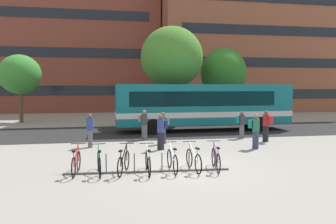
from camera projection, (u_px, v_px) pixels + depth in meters
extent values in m
plane|color=gray|center=(186.00, 168.00, 12.08)|extent=(200.00, 200.00, 0.00)
cube|color=#232326|center=(152.00, 132.00, 21.89)|extent=(80.00, 7.20, 0.01)
cube|color=#0F6070|center=(203.00, 104.00, 22.39)|extent=(12.06, 2.82, 2.70)
cube|color=silver|center=(203.00, 113.00, 22.44)|extent=(12.08, 2.84, 0.36)
cube|color=black|center=(276.00, 88.00, 23.38)|extent=(1.05, 2.32, 0.40)
cube|color=black|center=(282.00, 99.00, 23.56)|extent=(0.13, 2.19, 1.40)
cube|color=black|center=(194.00, 98.00, 23.51)|extent=(9.84, 0.28, 0.97)
cube|color=black|center=(205.00, 99.00, 21.08)|extent=(9.84, 0.28, 0.97)
cylinder|color=black|center=(246.00, 121.00, 24.36)|extent=(1.01, 0.32, 1.00)
cylinder|color=black|center=(261.00, 124.00, 22.10)|extent=(1.01, 0.32, 1.00)
cylinder|color=black|center=(148.00, 123.00, 22.88)|extent=(1.01, 0.32, 1.00)
cylinder|color=black|center=(153.00, 127.00, 20.62)|extent=(1.01, 0.32, 1.00)
cube|color=#47474C|center=(148.00, 172.00, 11.48)|extent=(5.85, 0.41, 0.06)
cylinder|color=#47474C|center=(77.00, 165.00, 11.16)|extent=(0.04, 0.04, 0.70)
cylinder|color=#47474C|center=(106.00, 164.00, 11.28)|extent=(0.04, 0.04, 0.70)
cylinder|color=#47474C|center=(134.00, 163.00, 11.40)|extent=(0.04, 0.04, 0.70)
cylinder|color=#47474C|center=(162.00, 162.00, 11.52)|extent=(0.04, 0.04, 0.70)
cylinder|color=#47474C|center=(189.00, 162.00, 11.63)|extent=(0.04, 0.04, 0.70)
cylinder|color=#47474C|center=(215.00, 161.00, 11.75)|extent=(0.04, 0.04, 0.70)
torus|color=black|center=(79.00, 161.00, 11.76)|extent=(0.09, 0.71, 0.70)
torus|color=black|center=(74.00, 168.00, 10.75)|extent=(0.09, 0.71, 0.70)
cube|color=red|center=(76.00, 155.00, 11.25)|extent=(0.10, 0.92, 0.58)
cylinder|color=red|center=(74.00, 159.00, 10.83)|extent=(0.03, 0.03, 0.55)
cube|color=black|center=(74.00, 151.00, 10.81)|extent=(0.11, 0.23, 0.05)
cylinder|color=red|center=(78.00, 152.00, 11.72)|extent=(0.03, 0.03, 0.65)
cylinder|color=black|center=(78.00, 144.00, 11.69)|extent=(0.52, 0.06, 0.03)
torus|color=black|center=(98.00, 161.00, 11.72)|extent=(0.10, 0.71, 0.70)
torus|color=black|center=(100.00, 168.00, 10.73)|extent=(0.10, 0.71, 0.70)
cube|color=#1E7F38|center=(99.00, 155.00, 11.22)|extent=(0.11, 0.92, 0.58)
cylinder|color=#1E7F38|center=(100.00, 159.00, 10.81)|extent=(0.03, 0.03, 0.55)
cube|color=black|center=(99.00, 151.00, 10.79)|extent=(0.12, 0.23, 0.05)
cylinder|color=#1E7F38|center=(98.00, 152.00, 11.67)|extent=(0.03, 0.03, 0.65)
cylinder|color=black|center=(98.00, 144.00, 11.65)|extent=(0.52, 0.07, 0.03)
torus|color=black|center=(127.00, 160.00, 11.83)|extent=(0.23, 0.69, 0.70)
torus|color=black|center=(120.00, 167.00, 10.82)|extent=(0.23, 0.69, 0.70)
cube|color=black|center=(124.00, 155.00, 11.32)|extent=(0.28, 0.89, 0.58)
cylinder|color=black|center=(121.00, 159.00, 10.90)|extent=(0.04, 0.04, 0.55)
cube|color=black|center=(121.00, 151.00, 10.88)|extent=(0.16, 0.24, 0.05)
cylinder|color=black|center=(127.00, 152.00, 11.79)|extent=(0.04, 0.04, 0.65)
cylinder|color=black|center=(127.00, 143.00, 11.76)|extent=(0.51, 0.17, 0.03)
torus|color=black|center=(147.00, 160.00, 11.84)|extent=(0.06, 0.70, 0.70)
torus|color=black|center=(149.00, 167.00, 10.84)|extent=(0.06, 0.70, 0.70)
cube|color=silver|center=(148.00, 154.00, 11.34)|extent=(0.05, 0.92, 0.58)
cylinder|color=silver|center=(149.00, 159.00, 10.92)|extent=(0.03, 0.03, 0.55)
cube|color=black|center=(149.00, 151.00, 10.89)|extent=(0.11, 0.22, 0.05)
cylinder|color=silver|center=(147.00, 152.00, 11.80)|extent=(0.03, 0.03, 0.65)
cylinder|color=black|center=(147.00, 143.00, 11.77)|extent=(0.52, 0.04, 0.03)
torus|color=black|center=(169.00, 158.00, 12.13)|extent=(0.06, 0.70, 0.70)
torus|color=black|center=(175.00, 165.00, 11.13)|extent=(0.06, 0.70, 0.70)
cube|color=silver|center=(172.00, 153.00, 11.62)|extent=(0.05, 0.92, 0.58)
cylinder|color=silver|center=(175.00, 157.00, 11.21)|extent=(0.03, 0.03, 0.55)
cube|color=black|center=(175.00, 149.00, 11.19)|extent=(0.11, 0.22, 0.05)
cylinder|color=silver|center=(169.00, 150.00, 12.08)|extent=(0.03, 0.03, 0.65)
cylinder|color=black|center=(169.00, 142.00, 12.06)|extent=(0.52, 0.04, 0.03)
torus|color=black|center=(189.00, 158.00, 12.23)|extent=(0.09, 0.71, 0.70)
torus|color=black|center=(198.00, 164.00, 11.24)|extent=(0.09, 0.71, 0.70)
cube|color=#B7BABF|center=(193.00, 152.00, 11.73)|extent=(0.09, 0.92, 0.58)
cylinder|color=#B7BABF|center=(197.00, 156.00, 11.32)|extent=(0.03, 0.03, 0.55)
cube|color=black|center=(197.00, 148.00, 11.30)|extent=(0.11, 0.23, 0.05)
cylinder|color=#B7BABF|center=(189.00, 150.00, 12.19)|extent=(0.03, 0.03, 0.65)
cylinder|color=black|center=(190.00, 141.00, 12.16)|extent=(0.52, 0.06, 0.03)
torus|color=black|center=(213.00, 157.00, 12.36)|extent=(0.15, 0.70, 0.70)
torus|color=black|center=(218.00, 163.00, 11.34)|extent=(0.15, 0.70, 0.70)
cube|color=#702893|center=(216.00, 152.00, 11.84)|extent=(0.17, 0.91, 0.58)
cylinder|color=#702893|center=(218.00, 155.00, 11.42)|extent=(0.03, 0.03, 0.55)
cube|color=black|center=(218.00, 148.00, 11.40)|extent=(0.13, 0.23, 0.05)
cylinder|color=#702893|center=(214.00, 149.00, 12.31)|extent=(0.04, 0.04, 0.65)
cylinder|color=black|center=(214.00, 141.00, 12.29)|extent=(0.52, 0.10, 0.03)
cube|color=#2D3851|center=(256.00, 140.00, 15.84)|extent=(0.33, 0.32, 0.86)
cylinder|color=#23664C|center=(256.00, 125.00, 15.79)|extent=(0.48, 0.48, 0.63)
sphere|color=#936B4C|center=(256.00, 116.00, 15.75)|extent=(0.22, 0.22, 0.22)
cube|color=#197075|center=(251.00, 124.00, 15.91)|extent=(0.32, 0.33, 0.40)
cube|color=#565660|center=(242.00, 132.00, 19.08)|extent=(0.31, 0.26, 0.81)
cylinder|color=#333338|center=(242.00, 120.00, 19.02)|extent=(0.42, 0.42, 0.57)
sphere|color=brown|center=(242.00, 113.00, 18.99)|extent=(0.22, 0.22, 0.22)
cube|color=#197075|center=(237.00, 119.00, 19.05)|extent=(0.25, 0.32, 0.40)
cube|color=black|center=(161.00, 141.00, 15.57)|extent=(0.33, 0.32, 0.85)
cylinder|color=navy|center=(161.00, 126.00, 15.51)|extent=(0.48, 0.48, 0.64)
sphere|color=brown|center=(161.00, 117.00, 15.48)|extent=(0.22, 0.22, 0.22)
cube|color=navy|center=(164.00, 125.00, 15.70)|extent=(0.31, 0.33, 0.40)
cube|color=#2D3851|center=(163.00, 136.00, 17.26)|extent=(0.33, 0.30, 0.87)
cylinder|color=#23664C|center=(163.00, 122.00, 17.20)|extent=(0.47, 0.47, 0.60)
sphere|color=brown|center=(163.00, 114.00, 17.17)|extent=(0.22, 0.22, 0.22)
cube|color=slate|center=(166.00, 121.00, 17.37)|extent=(0.30, 0.33, 0.40)
cube|color=black|center=(266.00, 134.00, 17.91)|extent=(0.32, 0.33, 0.88)
cylinder|color=maroon|center=(266.00, 120.00, 17.85)|extent=(0.48, 0.48, 0.63)
sphere|color=brown|center=(266.00, 112.00, 17.82)|extent=(0.22, 0.22, 0.22)
cube|color=#B21E23|center=(271.00, 120.00, 17.69)|extent=(0.33, 0.32, 0.40)
cube|color=#565660|center=(90.00, 139.00, 16.21)|extent=(0.22, 0.28, 0.87)
cylinder|color=navy|center=(90.00, 124.00, 16.15)|extent=(0.37, 0.37, 0.61)
sphere|color=brown|center=(90.00, 116.00, 16.12)|extent=(0.22, 0.22, 0.22)
cube|color=#197075|center=(91.00, 123.00, 16.41)|extent=(0.29, 0.20, 0.40)
cube|color=#565660|center=(144.00, 132.00, 18.51)|extent=(0.32, 0.33, 0.86)
cylinder|color=#333338|center=(144.00, 119.00, 18.45)|extent=(0.48, 0.48, 0.63)
sphere|color=#936B4C|center=(144.00, 112.00, 18.42)|extent=(0.22, 0.22, 0.22)
cube|color=slate|center=(141.00, 119.00, 18.62)|extent=(0.33, 0.32, 0.40)
cylinder|color=brown|center=(21.00, 107.00, 27.62)|extent=(0.32, 0.32, 2.67)
ellipsoid|color=#388433|center=(20.00, 74.00, 27.41)|extent=(3.47, 3.47, 3.34)
cylinder|color=brown|center=(172.00, 104.00, 26.68)|extent=(0.32, 0.32, 3.29)
ellipsoid|color=#427A2D|center=(172.00, 57.00, 26.39)|extent=(5.06, 5.06, 5.01)
cylinder|color=brown|center=(223.00, 107.00, 29.44)|extent=(0.32, 0.32, 2.42)
ellipsoid|color=#2D7028|center=(223.00, 73.00, 29.20)|extent=(4.09, 4.09, 4.41)
cube|color=brown|center=(66.00, 43.00, 42.49)|extent=(23.35, 11.33, 17.46)
cube|color=black|center=(61.00, 90.00, 37.38)|extent=(20.55, 0.06, 1.10)
cube|color=black|center=(60.00, 52.00, 37.04)|extent=(20.55, 0.06, 1.10)
cube|color=black|center=(59.00, 13.00, 36.71)|extent=(20.55, 0.06, 1.10)
cube|color=brown|center=(259.00, 12.00, 42.32)|extent=(26.04, 10.36, 25.61)
cube|color=black|center=(277.00, 94.00, 38.02)|extent=(22.91, 0.06, 1.10)
cube|color=black|center=(278.00, 63.00, 37.74)|extent=(22.91, 0.06, 1.10)
cube|color=black|center=(279.00, 31.00, 37.46)|extent=(22.91, 0.06, 1.10)
cube|color=brown|center=(135.00, 66.00, 50.75)|extent=(14.41, 12.95, 12.67)
cube|color=black|center=(138.00, 91.00, 44.66)|extent=(12.68, 0.06, 1.10)
cube|color=black|center=(138.00, 60.00, 44.33)|extent=(12.68, 0.06, 1.10)
cube|color=black|center=(138.00, 28.00, 44.01)|extent=(12.68, 0.06, 1.10)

